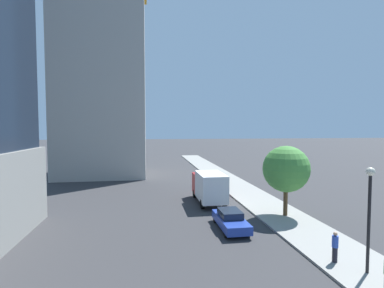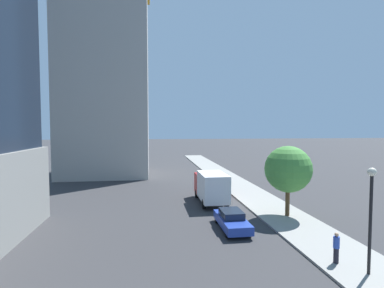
# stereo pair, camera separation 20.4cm
# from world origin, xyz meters

# --- Properties ---
(sidewalk) EXTENTS (4.51, 120.00, 0.15)m
(sidewalk) POSITION_xyz_m (7.56, 20.00, 0.07)
(sidewalk) COLOR gray
(sidewalk) RESTS_ON ground
(construction_building) EXTENTS (22.08, 13.22, 41.63)m
(construction_building) POSITION_xyz_m (-10.90, 50.57, 18.16)
(construction_building) COLOR #B2AFA8
(construction_building) RESTS_ON ground
(street_lamp) EXTENTS (0.44, 0.44, 5.52)m
(street_lamp) POSITION_xyz_m (7.35, 14.60, 3.79)
(street_lamp) COLOR black
(street_lamp) RESTS_ON sidewalk
(street_tree) EXTENTS (3.97, 3.97, 6.01)m
(street_tree) POSITION_xyz_m (7.81, 24.62, 4.16)
(street_tree) COLOR brown
(street_tree) RESTS_ON sidewalk
(car_blue) EXTENTS (1.84, 4.70, 1.41)m
(car_blue) POSITION_xyz_m (2.29, 22.45, 0.70)
(car_blue) COLOR #233D9E
(car_blue) RESTS_ON ground
(box_truck) EXTENTS (2.47, 6.54, 3.19)m
(box_truck) POSITION_xyz_m (2.29, 30.14, 1.78)
(box_truck) COLOR #B21E1E
(box_truck) RESTS_ON ground
(pedestrian_blue_shirt) EXTENTS (0.34, 0.34, 1.73)m
(pedestrian_blue_shirt) POSITION_xyz_m (6.44, 15.97, 1.03)
(pedestrian_blue_shirt) COLOR black
(pedestrian_blue_shirt) RESTS_ON sidewalk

